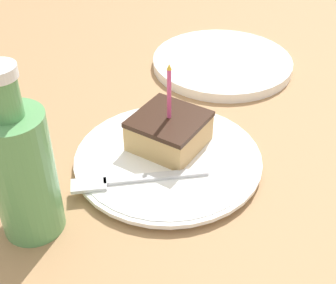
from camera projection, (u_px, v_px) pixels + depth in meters
ground_plane at (170, 183)px, 0.65m from camera, size 2.40×2.40×0.04m
plate at (168, 159)px, 0.65m from camera, size 0.26×0.26×0.01m
cake_slice at (169, 131)px, 0.65m from camera, size 0.09×0.09×0.13m
fork at (132, 181)px, 0.60m from camera, size 0.15×0.13×0.00m
bottle at (22, 170)px, 0.51m from camera, size 0.07×0.07×0.21m
side_plate at (222, 63)px, 0.88m from camera, size 0.26×0.26×0.02m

